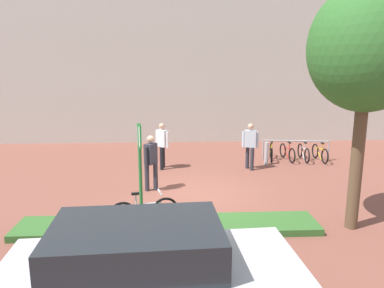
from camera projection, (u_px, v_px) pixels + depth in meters
ground_plane at (195, 195)px, 10.80m from camera, size 60.00×60.00×0.00m
building_facade at (185, 41)px, 18.11m from camera, size 28.00×1.20×10.00m
planter_strip at (168, 226)px, 8.50m from camera, size 7.00×1.10×0.16m
tree_sidewalk at (368, 49)px, 7.78m from camera, size 2.54×2.54×5.53m
parking_sign_post at (140, 162)px, 8.15m from camera, size 0.13×0.35×2.50m
bike_at_sign at (144, 212)px, 8.62m from camera, size 1.65×0.52×0.86m
bike_rack_cluster at (295, 152)px, 14.82m from camera, size 2.63×1.80×0.83m
bollard_steel at (266, 154)px, 14.09m from camera, size 0.16×0.16×0.90m
person_shirt_blue at (250, 143)px, 13.38m from camera, size 0.59×0.42×1.72m
person_casual_tan at (162, 143)px, 13.46m from camera, size 0.49×0.47×1.72m
person_suited_dark at (151, 159)px, 11.03m from camera, size 0.41×0.54×1.72m
car_silver_sedan at (148, 275)px, 5.28m from camera, size 4.39×2.22×1.54m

